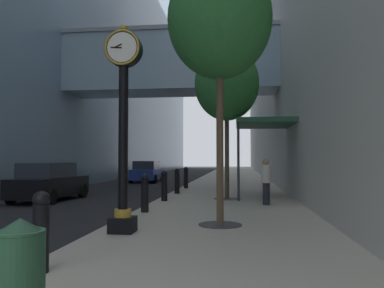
{
  "coord_description": "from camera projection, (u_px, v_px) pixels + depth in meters",
  "views": [
    {
      "loc": [
        3.3,
        -2.37,
        1.82
      ],
      "look_at": [
        0.85,
        18.22,
        2.59
      ],
      "focal_mm": 36.06,
      "sensor_mm": 36.0,
      "label": 1
    }
  ],
  "objects": [
    {
      "name": "street_tree_near",
      "position": [
        220.0,
        20.0,
        9.87
      ],
      "size": [
        2.68,
        2.68,
        6.79
      ],
      "color": "#333335",
      "rests_on": "sidewalk_right"
    },
    {
      "name": "ground_plane",
      "position": [
        195.0,
        182.0,
        29.46
      ],
      "size": [
        110.0,
        110.0,
        0.0
      ],
      "primitive_type": "plane",
      "color": "black",
      "rests_on": "ground"
    },
    {
      "name": "car_blue_near",
      "position": [
        147.0,
        172.0,
        29.55
      ],
      "size": [
        2.14,
        4.52,
        1.61
      ],
      "color": "navy",
      "rests_on": "ground"
    },
    {
      "name": "bollard_fifth",
      "position": [
        177.0,
        180.0,
        18.37
      ],
      "size": [
        0.25,
        0.25,
        1.2
      ],
      "color": "black",
      "rests_on": "sidewalk_right"
    },
    {
      "name": "storefront_awning",
      "position": [
        263.0,
        125.0,
        16.75
      ],
      "size": [
        2.4,
        3.6,
        3.3
      ],
      "color": "#235138",
      "rests_on": "sidewalk_right"
    },
    {
      "name": "trash_bin",
      "position": [
        19.0,
        267.0,
        4.03
      ],
      "size": [
        0.53,
        0.53,
        1.05
      ],
      "color": "#234C33",
      "rests_on": "sidewalk_right"
    },
    {
      "name": "bollard_sixth",
      "position": [
        186.0,
        177.0,
        21.55
      ],
      "size": [
        0.25,
        0.25,
        1.2
      ],
      "color": "black",
      "rests_on": "sidewalk_right"
    },
    {
      "name": "bollard_nearest",
      "position": [
        41.0,
        230.0,
        5.68
      ],
      "size": [
        0.25,
        0.25,
        1.2
      ],
      "color": "black",
      "rests_on": "sidewalk_right"
    },
    {
      "name": "sidewalk_right",
      "position": [
        232.0,
        179.0,
        32.11
      ],
      "size": [
        5.64,
        80.0,
        0.14
      ],
      "primitive_type": "cube",
      "color": "#ADA593",
      "rests_on": "ground"
    },
    {
      "name": "bollard_fourth",
      "position": [
        164.0,
        185.0,
        15.2
      ],
      "size": [
        0.25,
        0.25,
        1.2
      ],
      "color": "black",
      "rests_on": "sidewalk_right"
    },
    {
      "name": "street_clock",
      "position": [
        123.0,
        117.0,
        8.81
      ],
      "size": [
        0.84,
        0.55,
        4.77
      ],
      "color": "black",
      "rests_on": "sidewalk_right"
    },
    {
      "name": "car_black_mid",
      "position": [
        49.0,
        182.0,
        16.5
      ],
      "size": [
        2.04,
        4.26,
        1.62
      ],
      "color": "black",
      "rests_on": "ground"
    },
    {
      "name": "street_tree_mid_near",
      "position": [
        227.0,
        84.0,
        16.06
      ],
      "size": [
        2.69,
        2.69,
        6.34
      ],
      "color": "#333335",
      "rests_on": "sidewalk_right"
    },
    {
      "name": "pedestrian_walking",
      "position": [
        266.0,
        180.0,
        13.91
      ],
      "size": [
        0.47,
        0.47,
        1.67
      ],
      "color": "#23232D",
      "rests_on": "sidewalk_right"
    },
    {
      "name": "bollard_third",
      "position": [
        145.0,
        192.0,
        12.03
      ],
      "size": [
        0.25,
        0.25,
        1.2
      ],
      "color": "black",
      "rests_on": "sidewalk_right"
    }
  ]
}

